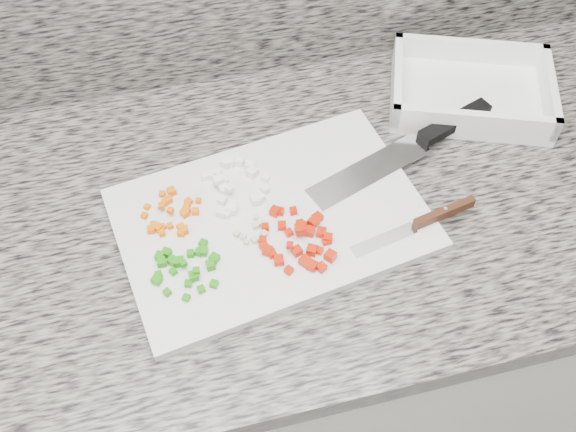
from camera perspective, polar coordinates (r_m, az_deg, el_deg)
The scene contains 11 objects.
cabinet at distance 1.37m, azimuth -5.18°, elevation -11.65°, with size 3.92×0.62×0.86m, color beige.
countertop at distance 0.98m, azimuth -7.11°, elevation -0.65°, with size 3.96×0.64×0.04m, color slate.
cutting_board at distance 0.94m, azimuth -1.48°, elevation -0.26°, with size 0.44×0.29×0.01m, color silver.
carrot_pile at distance 0.94m, azimuth -10.25°, elevation 0.13°, with size 0.09×0.09×0.02m.
onion_pile at distance 0.96m, azimuth -4.79°, elevation 2.86°, with size 0.10×0.11×0.02m.
green_pepper_pile at distance 0.89m, azimuth -9.18°, elevation -4.36°, with size 0.10×0.09×0.02m.
red_pepper_pile at distance 0.90m, azimuth 1.09°, elevation -2.15°, with size 0.11×0.12×0.02m.
garlic_pile at distance 0.91m, azimuth -3.02°, elevation -1.44°, with size 0.05×0.05×0.01m.
chef_knife at distance 1.05m, azimuth 12.21°, elevation 6.79°, with size 0.34×0.15×0.02m.
paring_knife at distance 0.94m, azimuth 12.44°, elevation -0.29°, with size 0.20×0.06×0.02m.
tray at distance 1.14m, azimuth 15.89°, elevation 10.57°, with size 0.31×0.27×0.05m.
Camera 1 is at (-0.02, 0.87, 1.67)m, focal length 40.00 mm.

